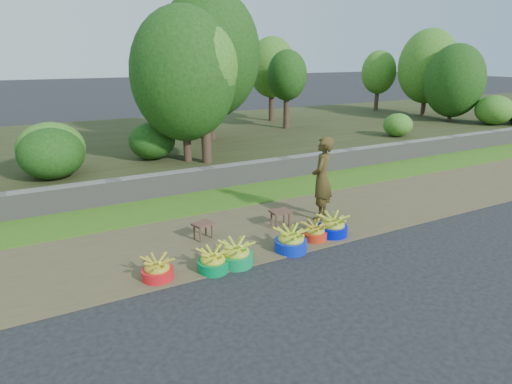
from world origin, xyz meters
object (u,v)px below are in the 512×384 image
basin_a (157,270)px  basin_c (236,254)px  stool_right (280,214)px  stool_left (203,226)px  basin_b (213,261)px  basin_e (314,232)px  basin_d (291,241)px  basin_f (333,226)px  vendor_woman (322,179)px

basin_a → basin_c: basin_c is taller
stool_right → stool_left: bearing=173.7°
basin_b → basin_e: (2.05, 0.21, -0.01)m
basin_d → basin_e: (0.62, 0.18, -0.03)m
basin_d → stool_right: (0.38, 0.97, 0.10)m
basin_f → basin_c: bearing=-174.7°
basin_b → basin_e: basin_b is taller
basin_b → basin_a: bearing=169.9°
stool_right → basin_e: bearing=-73.5°
basin_a → basin_f: bearing=1.1°
basin_c → basin_b: bearing=-177.3°
basin_e → basin_f: bearing=0.1°
basin_e → vendor_woman: size_ratio=0.27×
basin_a → basin_e: basin_a is taller
basin_b → basin_d: 1.44m
basin_a → basin_b: (0.83, -0.15, 0.00)m
basin_f → vendor_woman: vendor_woman is taller
basin_b → basin_c: 0.41m
basin_e → stool_right: bearing=106.5°
vendor_woman → stool_left: bearing=-45.2°
basin_d → vendor_woman: 1.78m
basin_b → basin_e: size_ratio=1.07×
stool_right → vendor_woman: bearing=0.0°
basin_d → vendor_woman: (1.33, 0.97, 0.67)m
basin_b → vendor_woman: bearing=19.9°
basin_e → basin_c: bearing=-173.5°
basin_d → basin_f: (1.02, 0.18, -0.00)m
vendor_woman → basin_a: bearing=-27.9°
basin_a → basin_d: 2.27m
basin_d → basin_f: basin_d is taller
stool_right → vendor_woman: vendor_woman is taller
basin_e → basin_d: bearing=-164.0°
basin_f → basin_a: bearing=-178.9°
stool_left → vendor_woman: (2.47, -0.17, 0.59)m
basin_e → vendor_woman: bearing=48.0°
basin_b → stool_right: (1.82, 1.00, 0.12)m
basin_e → basin_b: bearing=-174.2°
basin_d → stool_right: size_ratio=1.46×
basin_b → basin_f: (2.46, 0.21, 0.02)m
basin_c → stool_right: basin_c is taller
basin_f → vendor_woman: size_ratio=0.33×
basin_e → vendor_woman: (0.71, 0.79, 0.70)m
basin_f → stool_right: (-0.64, 0.79, 0.10)m
basin_f → stool_right: basin_f is taller
basin_e → basin_f: (0.41, 0.00, 0.03)m
stool_left → basin_d: bearing=-45.0°
basin_c → basin_d: size_ratio=0.97×
basin_c → vendor_woman: (2.36, 0.98, 0.67)m
basin_b → vendor_woman: vendor_woman is taller
stool_left → basin_e: bearing=-28.7°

